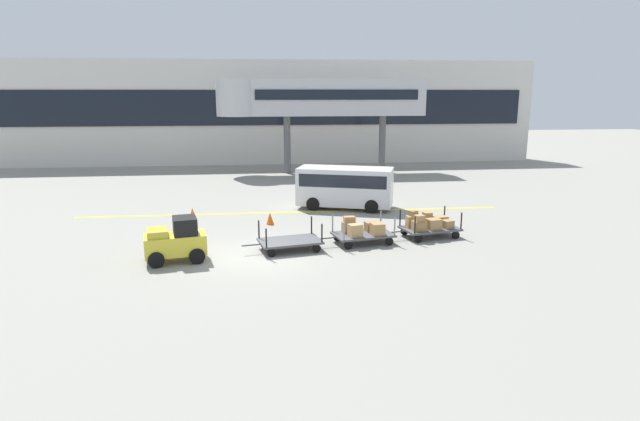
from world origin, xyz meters
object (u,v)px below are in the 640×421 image
baggage_cart_middle (363,231)px  safety_cone_near (193,214)px  baggage_tug (176,241)px  shuttle_van (345,185)px  baggage_cart_lead (290,241)px  baggage_cart_tail (429,224)px  safety_cone_far (270,218)px

baggage_cart_middle → safety_cone_near: (-7.19, 4.91, -0.24)m
baggage_tug → shuttle_van: shuttle_van is taller
baggage_tug → baggage_cart_lead: baggage_tug is taller
baggage_cart_lead → baggage_cart_tail: 5.95m
safety_cone_near → baggage_cart_middle: bearing=-34.3°
safety_cone_near → safety_cone_far: 3.88m
baggage_cart_lead → baggage_cart_tail: bearing=11.8°
baggage_tug → baggage_cart_lead: 4.18m
baggage_tug → baggage_cart_middle: bearing=11.5°
baggage_cart_lead → safety_cone_far: baggage_cart_lead is taller
baggage_cart_lead → safety_cone_near: (-4.26, 5.50, -0.07)m
baggage_tug → safety_cone_near: (-0.19, 6.34, -0.48)m
baggage_cart_tail → shuttle_van: size_ratio=0.60×
baggage_tug → baggage_cart_tail: bearing=11.7°
safety_cone_near → baggage_cart_lead: bearing=-52.3°
shuttle_van → baggage_cart_middle: bearing=-93.1°
baggage_cart_lead → safety_cone_far: (-0.65, 4.10, -0.07)m
baggage_tug → safety_cone_far: bearing=55.3°
baggage_tug → baggage_cart_lead: size_ratio=0.74×
baggage_cart_lead → safety_cone_near: size_ratio=5.61×
shuttle_van → safety_cone_near: size_ratio=9.38×
safety_cone_near → safety_cone_far: (3.61, -1.41, 0.00)m
baggage_cart_tail → baggage_cart_lead: bearing=-168.2°
baggage_tug → safety_cone_far: 6.03m
baggage_cart_middle → baggage_cart_tail: 2.95m
baggage_tug → baggage_cart_lead: bearing=11.6°
safety_cone_far → safety_cone_near: bearing=158.7°
baggage_cart_tail → safety_cone_near: baggage_cart_tail is taller
safety_cone_far → shuttle_van: bearing=37.2°
baggage_cart_middle → safety_cone_far: baggage_cart_middle is taller
baggage_tug → baggage_cart_tail: (9.89, 2.05, -0.21)m
baggage_cart_lead → safety_cone_near: 6.96m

